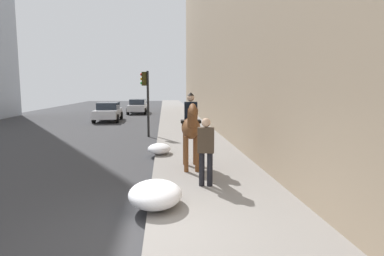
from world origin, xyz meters
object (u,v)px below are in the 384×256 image
Objects in this scene: pedestrian_greeting at (206,147)px; car_mid_lane at (138,106)px; mounted_horse_near at (191,127)px; traffic_light_near_curb at (146,93)px; car_near_lane at (108,111)px.

pedestrian_greeting is 0.39× the size of car_mid_lane.
pedestrian_greeting is (-1.78, -0.22, -0.31)m from mounted_horse_near.
pedestrian_greeting reaches higher than car_mid_lane.
mounted_horse_near is 7.63m from traffic_light_near_curb.
traffic_light_near_curb is at bearing 22.37° from pedestrian_greeting.
car_near_lane is at bearing 27.22° from pedestrian_greeting.
pedestrian_greeting is 18.43m from car_near_lane.
car_mid_lane is (25.08, 3.65, -0.33)m from pedestrian_greeting.
car_near_lane is at bearing -11.55° from car_mid_lane.
pedestrian_greeting reaches higher than car_near_lane.
pedestrian_greeting is at bearing 9.43° from car_mid_lane.
pedestrian_greeting is 25.35m from car_mid_lane.
pedestrian_greeting is 0.38× the size of car_near_lane.
car_mid_lane is at bearing 18.69° from pedestrian_greeting.
mounted_horse_near is at bearing 16.54° from car_near_lane.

